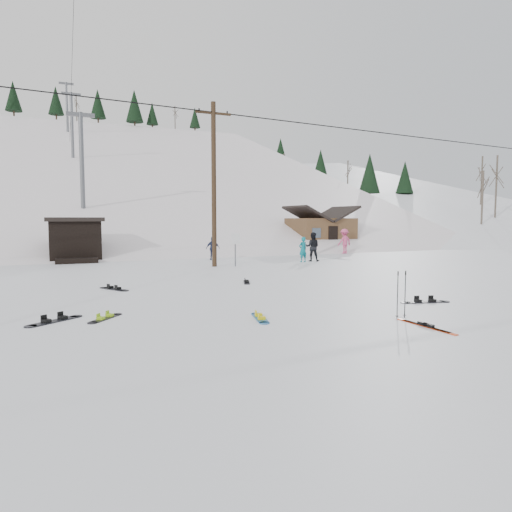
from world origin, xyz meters
name	(u,v)px	position (x,y,z in m)	size (l,w,h in m)	color
ground	(310,321)	(0.00, 0.00, 0.00)	(200.00, 200.00, 0.00)	white
ski_slope	(108,325)	(0.00, 55.00, -12.00)	(60.00, 75.00, 45.00)	white
ridge_right	(357,303)	(38.00, 50.00, -11.00)	(34.00, 85.00, 36.00)	white
treeline_right	(381,237)	(36.00, 42.00, 0.00)	(20.00, 60.00, 10.00)	black
treeline_crest	(91,232)	(0.00, 86.00, 0.00)	(50.00, 6.00, 10.00)	black
utility_pole	(214,182)	(2.00, 14.00, 4.68)	(2.00, 0.26, 9.00)	#3A2819
trail_sign	(235,244)	(3.10, 13.58, 1.27)	(0.50, 0.09, 1.85)	#595B60
lift_hut	(75,239)	(-5.00, 20.94, 1.36)	(3.40, 4.10, 2.75)	black
lift_tower_near	(82,155)	(-4.00, 30.00, 7.86)	(2.20, 0.36, 8.00)	#595B60
lift_tower_mid	(72,121)	(-4.00, 50.00, 14.36)	(2.20, 0.36, 8.00)	#595B60
lift_tower_far	(67,104)	(-4.00, 70.00, 20.86)	(2.20, 0.36, 8.00)	#595B60
cabin	(320,232)	(15.00, 24.00, 1.48)	(5.39, 4.40, 3.77)	brown
hero_snowboard	(260,318)	(-1.09, 0.80, 0.03)	(0.52, 1.40, 0.10)	#1A64A9
hero_skis	(426,326)	(2.29, -1.70, 0.03)	(0.17, 1.89, 0.10)	#B43612
ski_poles	(401,294)	(2.43, -0.64, 0.65)	(0.35, 0.09, 1.27)	black
board_scatter_a	(54,321)	(-6.14, 2.60, 0.03)	(1.39, 1.09, 0.12)	black
board_scatter_b	(114,289)	(-4.11, 7.59, 0.03)	(0.94, 1.38, 0.11)	black
board_scatter_c	(105,318)	(-4.89, 2.43, 0.02)	(0.97, 1.10, 0.10)	black
board_scatter_d	(425,302)	(4.70, 0.84, 0.03)	(1.60, 0.66, 0.12)	black
board_scatter_f	(247,282)	(1.21, 7.34, 0.02)	(0.60, 1.22, 0.09)	black
skier_teal	(303,249)	(7.81, 14.29, 0.77)	(0.56, 0.37, 1.55)	#0C6E7A
skier_dark	(313,247)	(8.62, 14.51, 0.90)	(0.88, 0.68, 1.81)	black
skier_pink	(344,241)	(14.12, 19.06, 0.94)	(1.22, 0.70, 1.88)	#D14979
skier_navy	(213,248)	(3.16, 17.83, 0.75)	(0.88, 0.37, 1.50)	#1A2442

